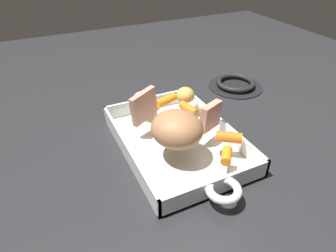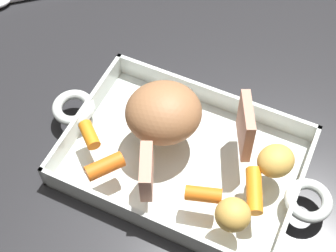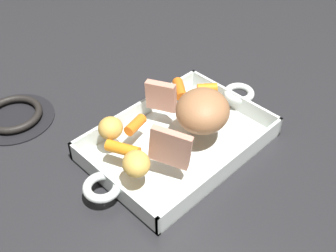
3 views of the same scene
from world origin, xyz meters
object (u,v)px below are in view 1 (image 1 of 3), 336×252
(roast_slice_thick, at_px, (211,116))
(roast_slice_thin, at_px, (144,106))
(baby_carrot_northwest, at_px, (166,100))
(potato_whole, at_px, (185,95))
(baby_carrot_short, at_px, (189,109))
(baby_carrot_center_right, at_px, (229,137))
(pork_roast, at_px, (177,129))
(stove_burner_rear, at_px, (235,84))
(roasting_dish, at_px, (176,141))
(baby_carrot_center_left, at_px, (227,156))
(potato_golden_large, at_px, (145,99))

(roast_slice_thick, bearing_deg, roast_slice_thin, 51.80)
(baby_carrot_northwest, height_order, potato_whole, potato_whole)
(roast_slice_thick, relative_size, potato_whole, 1.29)
(roast_slice_thick, distance_m, baby_carrot_short, 0.08)
(roast_slice_thin, height_order, roast_slice_thick, roast_slice_thin)
(baby_carrot_center_right, height_order, potato_whole, potato_whole)
(roast_slice_thick, bearing_deg, pork_roast, 101.41)
(roast_slice_thin, xyz_separation_m, roast_slice_thick, (-0.10, -0.12, -0.01))
(baby_carrot_short, bearing_deg, baby_carrot_northwest, 29.38)
(baby_carrot_center_right, relative_size, stove_burner_rear, 0.32)
(roasting_dish, distance_m, roast_slice_thin, 0.11)
(pork_roast, relative_size, baby_carrot_center_left, 2.63)
(pork_roast, bearing_deg, roast_slice_thick, -78.59)
(pork_roast, xyz_separation_m, stove_burner_rear, (0.23, -0.33, -0.07))
(pork_roast, relative_size, roast_slice_thick, 1.82)
(baby_carrot_northwest, distance_m, baby_carrot_center_left, 0.25)
(roast_slice_thin, distance_m, baby_carrot_short, 0.12)
(roast_slice_thin, distance_m, baby_carrot_northwest, 0.09)
(pork_roast, distance_m, baby_carrot_center_right, 0.12)
(baby_carrot_short, height_order, baby_carrot_center_left, baby_carrot_short)
(pork_roast, relative_size, baby_carrot_northwest, 1.73)
(potato_golden_large, bearing_deg, baby_carrot_center_right, -154.13)
(roasting_dish, relative_size, roast_slice_thick, 7.25)
(roasting_dish, height_order, stove_burner_rear, roasting_dish)
(roast_slice_thin, relative_size, baby_carrot_northwest, 1.14)
(baby_carrot_short, height_order, potato_whole, potato_whole)
(pork_roast, height_order, baby_carrot_center_right, pork_roast)
(roast_slice_thin, distance_m, stove_burner_rear, 0.39)
(roast_slice_thin, xyz_separation_m, baby_carrot_short, (-0.02, -0.11, -0.03))
(baby_carrot_short, bearing_deg, stove_burner_rear, -61.66)
(baby_carrot_center_left, bearing_deg, baby_carrot_short, -5.67)
(roast_slice_thin, bearing_deg, roasting_dish, -146.43)
(baby_carrot_northwest, xyz_separation_m, stove_burner_rear, (0.07, -0.28, -0.05))
(pork_roast, height_order, stove_burner_rear, pork_roast)
(baby_carrot_northwest, xyz_separation_m, baby_carrot_short, (-0.06, -0.03, -0.00))
(stove_burner_rear, bearing_deg, pork_roast, 125.09)
(baby_carrot_northwest, bearing_deg, potato_whole, -104.92)
(baby_carrot_short, bearing_deg, roasting_dish, 131.89)
(roasting_dish, distance_m, baby_carrot_center_right, 0.13)
(roasting_dish, xyz_separation_m, baby_carrot_short, (0.06, -0.06, 0.04))
(pork_roast, distance_m, baby_carrot_short, 0.13)
(baby_carrot_northwest, xyz_separation_m, potato_golden_large, (0.01, 0.05, 0.01))
(pork_roast, distance_m, roast_slice_thick, 0.10)
(potato_whole, bearing_deg, pork_roast, 145.72)
(roasting_dish, height_order, pork_roast, pork_roast)
(roasting_dish, distance_m, stove_burner_rear, 0.37)
(roasting_dish, height_order, roast_slice_thick, roast_slice_thick)
(roast_slice_thin, distance_m, potato_golden_large, 0.06)
(baby_carrot_center_right, relative_size, potato_whole, 1.15)
(baby_carrot_short, distance_m, stove_burner_rear, 0.29)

